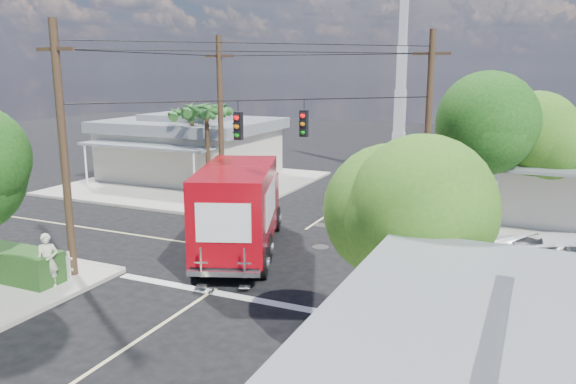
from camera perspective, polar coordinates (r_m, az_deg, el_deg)
The scene contains 16 objects.
ground at distance 22.90m, azimuth -2.07°, elevation -6.36°, with size 120.00×120.00×0.00m, color black.
sidewalk_ne at distance 31.18m, azimuth 25.82°, elevation -2.41°, with size 14.12×14.12×0.14m.
sidewalk_nw at distance 37.33m, azimuth -9.65°, elevation 0.92°, with size 14.12×14.12×0.14m.
road_markings at distance 21.67m, azimuth -3.82°, elevation -7.48°, with size 32.00×32.00×0.01m.
building_nw at distance 38.89m, azimuth -9.84°, elevation 4.58°, with size 10.80×10.20×4.30m.
radio_tower at distance 40.51m, azimuth 11.36°, elevation 9.69°, with size 0.80×0.80×17.00m.
tree_ne_front at distance 26.42m, azimuth 18.94°, elevation 6.08°, with size 4.21×4.14×6.66m.
tree_ne_back at distance 28.55m, azimuth 24.51°, elevation 4.88°, with size 3.77×3.66×5.82m.
tree_se at distance 12.89m, azimuth 11.56°, elevation -2.72°, with size 3.67×3.54×5.62m.
palm_nw_front at distance 32.02m, azimuth -8.29°, elevation 8.09°, with size 3.01×3.08×5.59m.
palm_nw_back at distance 34.39m, azimuth -9.76°, elevation 7.70°, with size 3.01×3.08×5.19m.
utility_poles at distance 24.00m, azimuth -3.86°, elevation 5.93°, with size 12.00×10.68×9.00m.
picket_fence at distance 23.25m, azimuth -26.25°, elevation -5.62°, with size 5.94×0.06×1.00m.
vending_boxes at distance 26.66m, azimuth 16.70°, elevation -2.64°, with size 1.90×0.50×1.10m.
delivery_truck at distance 22.72m, azimuth -4.92°, elevation -1.65°, with size 5.34×8.81×3.67m.
pedestrian at distance 20.57m, azimuth -23.22°, elevation -6.43°, with size 0.68×0.45×1.87m, color beige.
Camera 1 is at (9.68, -19.42, 7.33)m, focal length 35.00 mm.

